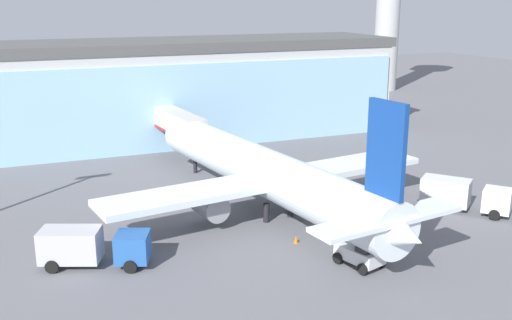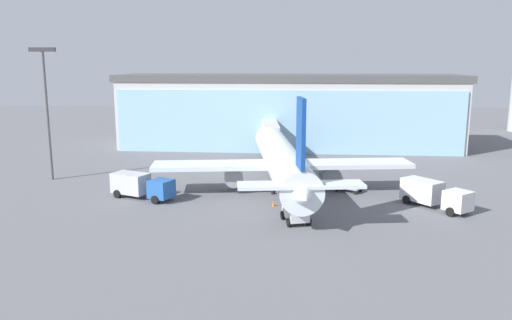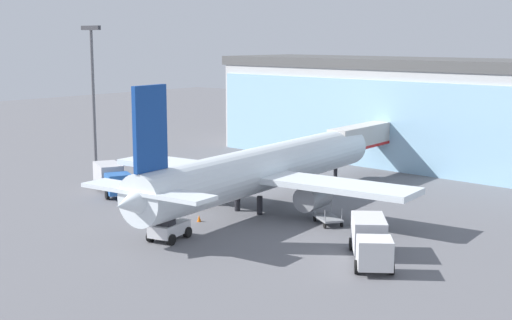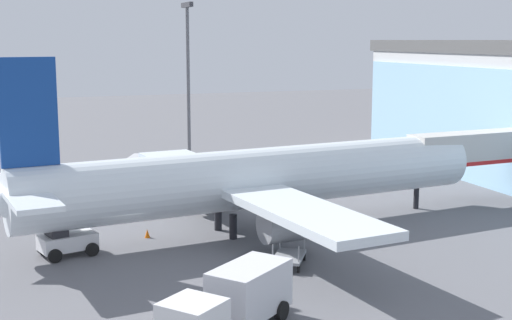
{
  "view_description": "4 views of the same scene",
  "coord_description": "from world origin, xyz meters",
  "px_view_note": "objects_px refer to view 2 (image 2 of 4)",
  "views": [
    {
      "loc": [
        -22.82,
        -34.04,
        17.76
      ],
      "look_at": [
        -1.5,
        10.96,
        4.15
      ],
      "focal_mm": 42.0,
      "sensor_mm": 36.0,
      "label": 1
    },
    {
      "loc": [
        -2.29,
        -47.45,
        14.57
      ],
      "look_at": [
        -4.55,
        11.56,
        2.99
      ],
      "focal_mm": 35.0,
      "sensor_mm": 36.0,
      "label": 2
    },
    {
      "loc": [
        38.01,
        -38.23,
        14.84
      ],
      "look_at": [
        -1.4,
        8.25,
        4.46
      ],
      "focal_mm": 50.0,
      "sensor_mm": 36.0,
      "label": 3
    },
    {
      "loc": [
        41.52,
        -7.48,
        12.61
      ],
      "look_at": [
        -3.52,
        10.11,
        4.4
      ],
      "focal_mm": 50.0,
      "sensor_mm": 36.0,
      "label": 4
    }
  ],
  "objects_px": {
    "airplane": "(282,160)",
    "safety_cone_wingtip": "(167,190)",
    "catering_truck": "(140,185)",
    "pushback_tug": "(296,213)",
    "safety_cone_nose": "(274,204)",
    "baggage_cart": "(349,187)",
    "apron_light_mast": "(46,101)",
    "fuel_truck": "(433,194)",
    "jet_bridge": "(270,131)"
  },
  "relations": [
    {
      "from": "airplane",
      "to": "safety_cone_wingtip",
      "type": "xyz_separation_m",
      "value": [
        -13.09,
        -1.99,
        -3.23
      ]
    },
    {
      "from": "catering_truck",
      "to": "pushback_tug",
      "type": "bearing_deg",
      "value": -0.13
    },
    {
      "from": "pushback_tug",
      "to": "safety_cone_nose",
      "type": "xyz_separation_m",
      "value": [
        -2.09,
        5.34,
        -0.7
      ]
    },
    {
      "from": "catering_truck",
      "to": "pushback_tug",
      "type": "xyz_separation_m",
      "value": [
        16.58,
        -7.86,
        -0.49
      ]
    },
    {
      "from": "baggage_cart",
      "to": "safety_cone_wingtip",
      "type": "relative_size",
      "value": 5.85
    },
    {
      "from": "baggage_cart",
      "to": "safety_cone_nose",
      "type": "bearing_deg",
      "value": -110.94
    },
    {
      "from": "safety_cone_nose",
      "to": "apron_light_mast",
      "type": "bearing_deg",
      "value": 158.78
    },
    {
      "from": "airplane",
      "to": "baggage_cart",
      "type": "height_order",
      "value": "airplane"
    },
    {
      "from": "catering_truck",
      "to": "fuel_truck",
      "type": "relative_size",
      "value": 1.05
    },
    {
      "from": "catering_truck",
      "to": "fuel_truck",
      "type": "height_order",
      "value": "same"
    },
    {
      "from": "catering_truck",
      "to": "fuel_truck",
      "type": "bearing_deg",
      "value": 20.7
    },
    {
      "from": "apron_light_mast",
      "to": "safety_cone_wingtip",
      "type": "relative_size",
      "value": 29.73
    },
    {
      "from": "safety_cone_wingtip",
      "to": "baggage_cart",
      "type": "bearing_deg",
      "value": 3.27
    },
    {
      "from": "catering_truck",
      "to": "safety_cone_wingtip",
      "type": "relative_size",
      "value": 13.71
    },
    {
      "from": "airplane",
      "to": "fuel_truck",
      "type": "bearing_deg",
      "value": -119.96
    },
    {
      "from": "airplane",
      "to": "pushback_tug",
      "type": "bearing_deg",
      "value": 179.76
    },
    {
      "from": "apron_light_mast",
      "to": "fuel_truck",
      "type": "distance_m",
      "value": 46.36
    },
    {
      "from": "pushback_tug",
      "to": "safety_cone_nose",
      "type": "distance_m",
      "value": 5.77
    },
    {
      "from": "fuel_truck",
      "to": "safety_cone_nose",
      "type": "distance_m",
      "value": 16.26
    },
    {
      "from": "airplane",
      "to": "pushback_tug",
      "type": "distance_m",
      "value": 12.62
    },
    {
      "from": "airplane",
      "to": "fuel_truck",
      "type": "xyz_separation_m",
      "value": [
        15.33,
        -6.88,
        -2.04
      ]
    },
    {
      "from": "catering_truck",
      "to": "airplane",
      "type": "bearing_deg",
      "value": 41.35
    },
    {
      "from": "catering_truck",
      "to": "fuel_truck",
      "type": "distance_m",
      "value": 30.81
    },
    {
      "from": "pushback_tug",
      "to": "jet_bridge",
      "type": "bearing_deg",
      "value": -9.08
    },
    {
      "from": "apron_light_mast",
      "to": "fuel_truck",
      "type": "relative_size",
      "value": 2.28
    },
    {
      "from": "pushback_tug",
      "to": "apron_light_mast",
      "type": "bearing_deg",
      "value": 47.82
    },
    {
      "from": "pushback_tug",
      "to": "safety_cone_wingtip",
      "type": "xyz_separation_m",
      "value": [
        -14.29,
        10.31,
        -0.7
      ]
    },
    {
      "from": "safety_cone_nose",
      "to": "safety_cone_wingtip",
      "type": "distance_m",
      "value": 13.18
    },
    {
      "from": "baggage_cart",
      "to": "pushback_tug",
      "type": "distance_m",
      "value": 13.22
    },
    {
      "from": "apron_light_mast",
      "to": "fuel_truck",
      "type": "bearing_deg",
      "value": -13.71
    },
    {
      "from": "safety_cone_nose",
      "to": "airplane",
      "type": "bearing_deg",
      "value": 82.73
    },
    {
      "from": "baggage_cart",
      "to": "fuel_truck",
      "type": "bearing_deg",
      "value": -5.12
    },
    {
      "from": "baggage_cart",
      "to": "catering_truck",
      "type": "bearing_deg",
      "value": -137.66
    },
    {
      "from": "catering_truck",
      "to": "safety_cone_wingtip",
      "type": "xyz_separation_m",
      "value": [
        2.29,
        2.46,
        -1.19
      ]
    },
    {
      "from": "jet_bridge",
      "to": "apron_light_mast",
      "type": "relative_size",
      "value": 0.83
    },
    {
      "from": "airplane",
      "to": "jet_bridge",
      "type": "bearing_deg",
      "value": -1.46
    },
    {
      "from": "airplane",
      "to": "fuel_truck",
      "type": "relative_size",
      "value": 5.03
    },
    {
      "from": "catering_truck",
      "to": "baggage_cart",
      "type": "xyz_separation_m",
      "value": [
        23.07,
        3.65,
        -0.97
      ]
    },
    {
      "from": "baggage_cart",
      "to": "safety_cone_wingtip",
      "type": "height_order",
      "value": "baggage_cart"
    },
    {
      "from": "jet_bridge",
      "to": "apron_light_mast",
      "type": "height_order",
      "value": "apron_light_mast"
    },
    {
      "from": "catering_truck",
      "to": "baggage_cart",
      "type": "relative_size",
      "value": 2.34
    },
    {
      "from": "jet_bridge",
      "to": "airplane",
      "type": "distance_m",
      "value": 20.17
    },
    {
      "from": "fuel_truck",
      "to": "pushback_tug",
      "type": "xyz_separation_m",
      "value": [
        -14.13,
        -5.43,
        -0.49
      ]
    },
    {
      "from": "jet_bridge",
      "to": "safety_cone_nose",
      "type": "xyz_separation_m",
      "value": [
        0.64,
        -27.07,
        -3.93
      ]
    },
    {
      "from": "fuel_truck",
      "to": "baggage_cart",
      "type": "xyz_separation_m",
      "value": [
        -7.64,
        6.07,
        -0.97
      ]
    },
    {
      "from": "fuel_truck",
      "to": "airplane",
      "type": "bearing_deg",
      "value": -150.74
    },
    {
      "from": "jet_bridge",
      "to": "safety_cone_nose",
      "type": "bearing_deg",
      "value": 178.11
    },
    {
      "from": "apron_light_mast",
      "to": "pushback_tug",
      "type": "bearing_deg",
      "value": -28.3
    },
    {
      "from": "fuel_truck",
      "to": "safety_cone_nose",
      "type": "relative_size",
      "value": 13.04
    },
    {
      "from": "jet_bridge",
      "to": "safety_cone_nose",
      "type": "distance_m",
      "value": 27.36
    }
  ]
}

